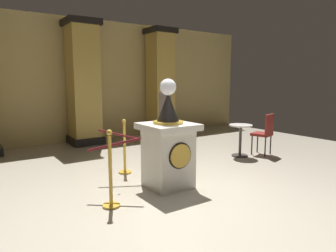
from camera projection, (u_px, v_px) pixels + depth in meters
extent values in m
plane|color=#B2A893|center=(187.00, 193.00, 4.72)|extent=(11.99, 11.99, 0.00)
cube|color=tan|center=(77.00, 81.00, 8.63)|extent=(11.99, 0.16, 3.43)
cube|color=silver|center=(168.00, 158.00, 4.93)|extent=(0.64, 0.64, 0.94)
cube|color=silver|center=(168.00, 127.00, 4.86)|extent=(0.80, 0.80, 0.10)
cylinder|color=gold|center=(180.00, 156.00, 4.64)|extent=(0.37, 0.03, 0.37)
cylinder|color=black|center=(180.00, 156.00, 4.65)|extent=(0.41, 0.01, 0.41)
cylinder|color=gold|center=(168.00, 122.00, 4.85)|extent=(0.48, 0.48, 0.04)
cone|color=black|center=(168.00, 107.00, 4.81)|extent=(0.35, 0.35, 0.44)
cylinder|color=gold|center=(168.00, 93.00, 4.78)|extent=(0.03, 0.03, 0.07)
sphere|color=silver|center=(168.00, 87.00, 4.76)|extent=(0.26, 0.26, 0.26)
cylinder|color=gold|center=(125.00, 172.00, 5.74)|extent=(0.24, 0.24, 0.03)
cylinder|color=gold|center=(125.00, 148.00, 5.67)|extent=(0.05, 0.05, 0.94)
sphere|color=gold|center=(124.00, 121.00, 5.60)|extent=(0.08, 0.08, 0.08)
cylinder|color=gold|center=(111.00, 206.00, 4.20)|extent=(0.24, 0.24, 0.03)
cylinder|color=gold|center=(110.00, 172.00, 4.13)|extent=(0.05, 0.05, 0.99)
sphere|color=gold|center=(109.00, 132.00, 4.05)|extent=(0.08, 0.08, 0.08)
cylinder|color=#591419|center=(121.00, 135.00, 5.24)|extent=(0.68, 0.46, 0.22)
cylinder|color=#591419|center=(114.00, 144.00, 4.47)|extent=(0.68, 0.46, 0.22)
sphere|color=#591419|center=(118.00, 145.00, 4.87)|extent=(0.04, 0.04, 0.04)
cube|color=black|center=(161.00, 132.00, 9.79)|extent=(0.77, 0.77, 0.20)
cube|color=gold|center=(161.00, 83.00, 9.56)|extent=(0.67, 0.67, 3.29)
cube|color=black|center=(160.00, 31.00, 9.33)|extent=(0.80, 0.80, 0.16)
cube|color=black|center=(86.00, 140.00, 8.42)|extent=(0.83, 0.83, 0.20)
cube|color=gold|center=(83.00, 83.00, 8.19)|extent=(0.72, 0.72, 3.29)
cube|color=black|center=(81.00, 22.00, 7.96)|extent=(0.87, 0.87, 0.16)
cube|color=brown|center=(165.00, 137.00, 7.07)|extent=(0.32, 0.33, 0.83)
cube|color=brown|center=(165.00, 106.00, 6.96)|extent=(0.41, 0.41, 0.62)
sphere|color=brown|center=(165.00, 87.00, 6.90)|extent=(0.23, 0.23, 0.23)
cylinder|color=#332D28|center=(240.00, 156.00, 7.00)|extent=(0.37, 0.37, 0.03)
cylinder|color=#332D28|center=(240.00, 141.00, 6.95)|extent=(0.06, 0.06, 0.72)
cylinder|color=silver|center=(241.00, 125.00, 6.89)|extent=(0.52, 0.52, 0.03)
cylinder|color=black|center=(257.00, 143.00, 7.37)|extent=(0.03, 0.03, 0.45)
cylinder|color=black|center=(252.00, 145.00, 7.13)|extent=(0.03, 0.03, 0.45)
cylinder|color=black|center=(271.00, 145.00, 7.17)|extent=(0.03, 0.03, 0.45)
cylinder|color=black|center=(265.00, 147.00, 6.93)|extent=(0.03, 0.03, 0.45)
cube|color=maroon|center=(262.00, 134.00, 7.11)|extent=(0.50, 0.50, 0.06)
cube|color=maroon|center=(269.00, 124.00, 6.97)|extent=(0.40, 0.16, 0.45)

